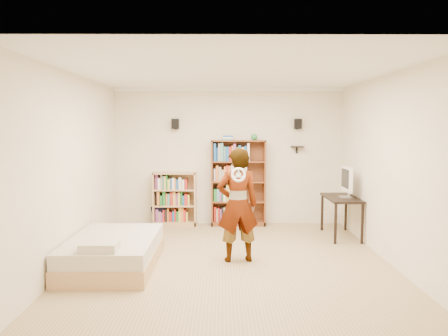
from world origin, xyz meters
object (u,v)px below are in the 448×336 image
(low_bookshelf, at_px, (175,199))
(person, at_px, (238,205))
(tall_bookshelf, at_px, (238,183))
(daybed, at_px, (113,248))
(computer_desk, at_px, (341,217))

(low_bookshelf, distance_m, person, 2.61)
(tall_bookshelf, distance_m, daybed, 3.23)
(computer_desk, distance_m, person, 2.39)
(computer_desk, bearing_deg, person, -143.50)
(tall_bookshelf, height_order, person, tall_bookshelf)
(low_bookshelf, bearing_deg, person, -63.54)
(tall_bookshelf, height_order, computer_desk, tall_bookshelf)
(daybed, bearing_deg, tall_bookshelf, 54.78)
(computer_desk, xyz_separation_m, person, (-1.88, -1.39, 0.47))
(low_bookshelf, bearing_deg, tall_bookshelf, 0.12)
(low_bookshelf, relative_size, daybed, 0.59)
(tall_bookshelf, bearing_deg, low_bookshelf, -179.88)
(low_bookshelf, relative_size, person, 0.64)
(low_bookshelf, xyz_separation_m, computer_desk, (3.04, -0.93, -0.17))
(daybed, height_order, person, person)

